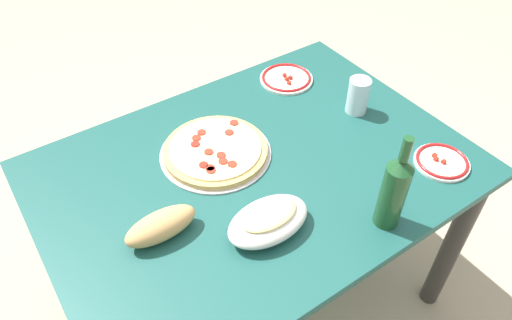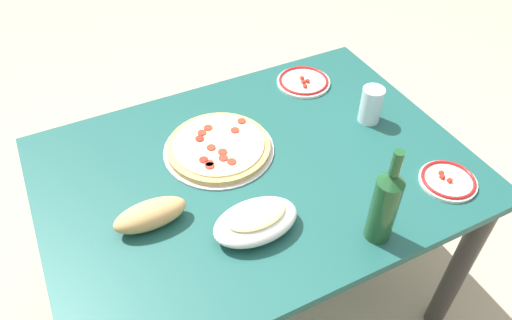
{
  "view_description": "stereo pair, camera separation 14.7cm",
  "coord_description": "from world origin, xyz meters",
  "px_view_note": "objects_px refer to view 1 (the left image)",
  "views": [
    {
      "loc": [
        0.6,
        0.87,
        1.81
      ],
      "look_at": [
        0.0,
        0.0,
        0.79
      ],
      "focal_mm": 33.78,
      "sensor_mm": 36.0,
      "label": 1
    },
    {
      "loc": [
        0.47,
        0.95,
        1.81
      ],
      "look_at": [
        0.0,
        0.0,
        0.79
      ],
      "focal_mm": 33.78,
      "sensor_mm": 36.0,
      "label": 2
    }
  ],
  "objects_px": {
    "side_plate_near": "(442,162)",
    "side_plate_far": "(286,78)",
    "pepperoni_pizza": "(215,151)",
    "baked_pasta_dish": "(268,220)",
    "water_glass": "(358,96)",
    "dining_table": "(256,193)",
    "bread_loaf": "(161,226)",
    "wine_bottle": "(394,191)"
  },
  "relations": [
    {
      "from": "baked_pasta_dish",
      "to": "water_glass",
      "type": "distance_m",
      "value": 0.61
    },
    {
      "from": "side_plate_near",
      "to": "bread_loaf",
      "type": "bearing_deg",
      "value": -16.12
    },
    {
      "from": "pepperoni_pizza",
      "to": "bread_loaf",
      "type": "distance_m",
      "value": 0.34
    },
    {
      "from": "dining_table",
      "to": "baked_pasta_dish",
      "type": "distance_m",
      "value": 0.29
    },
    {
      "from": "dining_table",
      "to": "side_plate_near",
      "type": "bearing_deg",
      "value": 146.98
    },
    {
      "from": "water_glass",
      "to": "side_plate_near",
      "type": "bearing_deg",
      "value": 95.83
    },
    {
      "from": "pepperoni_pizza",
      "to": "side_plate_near",
      "type": "distance_m",
      "value": 0.71
    },
    {
      "from": "baked_pasta_dish",
      "to": "wine_bottle",
      "type": "distance_m",
      "value": 0.34
    },
    {
      "from": "pepperoni_pizza",
      "to": "side_plate_far",
      "type": "distance_m",
      "value": 0.48
    },
    {
      "from": "dining_table",
      "to": "pepperoni_pizza",
      "type": "distance_m",
      "value": 0.2
    },
    {
      "from": "water_glass",
      "to": "bread_loaf",
      "type": "distance_m",
      "value": 0.81
    },
    {
      "from": "baked_pasta_dish",
      "to": "side_plate_far",
      "type": "distance_m",
      "value": 0.71
    },
    {
      "from": "baked_pasta_dish",
      "to": "side_plate_far",
      "type": "height_order",
      "value": "baked_pasta_dish"
    },
    {
      "from": "pepperoni_pizza",
      "to": "water_glass",
      "type": "height_order",
      "value": "water_glass"
    },
    {
      "from": "dining_table",
      "to": "bread_loaf",
      "type": "relative_size",
      "value": 6.41
    },
    {
      "from": "pepperoni_pizza",
      "to": "side_plate_far",
      "type": "relative_size",
      "value": 1.77
    },
    {
      "from": "side_plate_far",
      "to": "bread_loaf",
      "type": "xyz_separation_m",
      "value": [
        0.72,
        0.39,
        0.03
      ]
    },
    {
      "from": "dining_table",
      "to": "water_glass",
      "type": "distance_m",
      "value": 0.49
    },
    {
      "from": "pepperoni_pizza",
      "to": "side_plate_near",
      "type": "height_order",
      "value": "pepperoni_pizza"
    },
    {
      "from": "dining_table",
      "to": "side_plate_near",
      "type": "height_order",
      "value": "side_plate_near"
    },
    {
      "from": "wine_bottle",
      "to": "side_plate_far",
      "type": "bearing_deg",
      "value": -104.73
    },
    {
      "from": "dining_table",
      "to": "water_glass",
      "type": "height_order",
      "value": "water_glass"
    },
    {
      "from": "dining_table",
      "to": "water_glass",
      "type": "bearing_deg",
      "value": -175.54
    },
    {
      "from": "water_glass",
      "to": "pepperoni_pizza",
      "type": "bearing_deg",
      "value": -9.37
    },
    {
      "from": "water_glass",
      "to": "side_plate_far",
      "type": "relative_size",
      "value": 0.64
    },
    {
      "from": "wine_bottle",
      "to": "water_glass",
      "type": "bearing_deg",
      "value": -123.45
    },
    {
      "from": "baked_pasta_dish",
      "to": "side_plate_near",
      "type": "bearing_deg",
      "value": 170.68
    },
    {
      "from": "wine_bottle",
      "to": "bread_loaf",
      "type": "bearing_deg",
      "value": -29.93
    },
    {
      "from": "side_plate_near",
      "to": "side_plate_far",
      "type": "xyz_separation_m",
      "value": [
        0.12,
        -0.64,
        -0.0
      ]
    },
    {
      "from": "pepperoni_pizza",
      "to": "side_plate_far",
      "type": "height_order",
      "value": "pepperoni_pizza"
    },
    {
      "from": "wine_bottle",
      "to": "side_plate_far",
      "type": "height_order",
      "value": "wine_bottle"
    },
    {
      "from": "side_plate_far",
      "to": "bread_loaf",
      "type": "bearing_deg",
      "value": 28.78
    },
    {
      "from": "baked_pasta_dish",
      "to": "wine_bottle",
      "type": "height_order",
      "value": "wine_bottle"
    },
    {
      "from": "baked_pasta_dish",
      "to": "water_glass",
      "type": "relative_size",
      "value": 1.88
    },
    {
      "from": "side_plate_near",
      "to": "side_plate_far",
      "type": "bearing_deg",
      "value": -78.91
    },
    {
      "from": "dining_table",
      "to": "baked_pasta_dish",
      "type": "height_order",
      "value": "baked_pasta_dish"
    },
    {
      "from": "pepperoni_pizza",
      "to": "wine_bottle",
      "type": "height_order",
      "value": "wine_bottle"
    },
    {
      "from": "water_glass",
      "to": "side_plate_far",
      "type": "height_order",
      "value": "water_glass"
    },
    {
      "from": "side_plate_near",
      "to": "baked_pasta_dish",
      "type": "bearing_deg",
      "value": -9.32
    },
    {
      "from": "side_plate_near",
      "to": "side_plate_far",
      "type": "height_order",
      "value": "same"
    },
    {
      "from": "baked_pasta_dish",
      "to": "wine_bottle",
      "type": "xyz_separation_m",
      "value": [
        -0.29,
        0.16,
        0.08
      ]
    },
    {
      "from": "dining_table",
      "to": "bread_loaf",
      "type": "distance_m",
      "value": 0.4
    }
  ]
}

